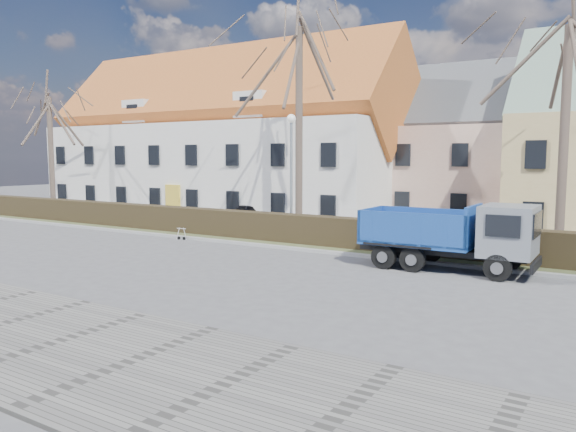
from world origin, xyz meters
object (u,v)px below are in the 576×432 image
Objects in this scene: dump_truck at (441,235)px; cart_frame at (178,233)px; streetlight at (291,177)px; parked_car_a at (254,214)px.

dump_truck is 13.01m from cart_frame.
parked_car_a is (-5.35, 4.42, -2.43)m from streetlight.
streetlight reaches higher than parked_car_a.
cart_frame is 0.20× the size of parked_car_a.
parked_car_a is at bearing 140.40° from streetlight.
parked_car_a is (-0.62, 7.22, 0.29)m from cart_frame.
dump_truck is 8.84× the size of cart_frame.
dump_truck is at bearing -21.13° from streetlight.
cart_frame is at bearing 165.57° from parked_car_a.
parked_car_a is (-13.59, 7.61, -0.63)m from dump_truck.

